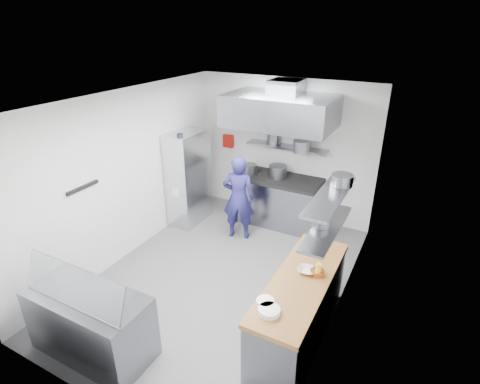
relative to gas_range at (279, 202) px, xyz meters
The scene contains 35 objects.
floor 2.15m from the gas_range, 92.73° to the right, with size 5.00×5.00×0.00m, color #4D4D4F.
ceiling 3.15m from the gas_range, 92.73° to the right, with size 5.00×5.00×0.00m, color silver.
wall_back 1.04m from the gas_range, 104.04° to the left, with size 3.60×0.02×2.80m, color white.
wall_front 4.70m from the gas_range, 91.25° to the right, with size 3.60×0.02×2.80m, color white.
wall_left 2.99m from the gas_range, 132.14° to the right, with size 5.00×0.02×2.80m, color white.
wall_right 2.86m from the gas_range, 51.01° to the right, with size 5.00×0.02×2.80m, color white.
gas_range is the anchor object (origin of this frame).
cooktop 0.48m from the gas_range, ahead, with size 1.57×0.78×0.06m, color black.
stock_pot_left 0.87m from the gas_range, behind, with size 0.28×0.28×0.20m, color slate.
stock_pot_mid 0.63m from the gas_range, 166.28° to the left, with size 0.35×0.35×0.24m, color slate.
over_range_shelf 1.10m from the gas_range, 90.00° to the left, with size 1.60×0.30×0.04m, color gray.
shelf_pot_a 1.27m from the gas_range, 132.08° to the left, with size 0.28×0.28×0.18m, color slate.
shelf_pot_b 1.26m from the gas_range, ahead, with size 0.32×0.32×0.22m, color slate.
extractor_hood 1.86m from the gas_range, 90.00° to the right, with size 1.90×1.15×0.55m, color gray.
hood_duct 2.23m from the gas_range, 90.00° to the left, with size 0.55×0.55×0.24m, color slate.
red_firebox 1.70m from the gas_range, 165.86° to the left, with size 0.22×0.10×0.26m, color #AB150D.
chef 1.05m from the gas_range, 117.84° to the right, with size 0.58×0.38×1.60m, color navy.
wire_rack 1.86m from the gas_range, 154.96° to the right, with size 0.50×0.90×1.85m, color silver.
rack_bin_a 2.01m from the gas_range, 145.37° to the right, with size 0.15×0.18×0.16m, color white.
rack_bin_b 2.00m from the gas_range, 154.54° to the right, with size 0.14×0.18×0.16m, color yellow.
rack_jar 2.31m from the gas_range, 147.24° to the right, with size 0.12×0.12×0.18m, color black.
knife_strip 3.70m from the gas_range, 122.01° to the right, with size 0.04×0.55×0.05m, color black.
prep_counter_base 3.03m from the gas_range, 62.93° to the right, with size 0.62×2.00×0.84m, color gray.
prep_counter_top 3.06m from the gas_range, 62.93° to the right, with size 0.65×2.04×0.06m, color #9D682D.
plate_stack_a 3.67m from the gas_range, 69.70° to the right, with size 0.24×0.24×0.06m, color white.
plate_stack_b 3.55m from the gas_range, 70.52° to the right, with size 0.20×0.20×0.06m, color white.
copper_pan 2.99m from the gas_range, 59.04° to the right, with size 0.18×0.18×0.06m, color #C97038.
squeeze_bottle 3.03m from the gas_range, 59.04° to the right, with size 0.07×0.07×0.18m, color yellow.
mixing_bowl 2.94m from the gas_range, 61.48° to the right, with size 0.21×0.21×0.05m, color white.
wall_shelf_lower 3.04m from the gas_range, 57.31° to the right, with size 0.30×1.30×0.04m, color gray.
wall_shelf_upper 3.21m from the gas_range, 57.31° to the right, with size 0.30×1.30×0.04m, color gray.
shelf_pot_c 3.05m from the gas_range, 58.94° to the right, with size 0.21×0.21×0.10m, color slate.
shelf_pot_d 3.05m from the gas_range, 52.77° to the right, with size 0.26×0.26×0.14m, color slate.
display_case 4.17m from the gas_range, 100.40° to the right, with size 1.50×0.70×0.85m, color gray.
display_glass 4.33m from the gas_range, 100.11° to the right, with size 1.47×0.02×0.45m, color silver.
Camera 1 is at (2.53, -4.19, 3.74)m, focal length 28.00 mm.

